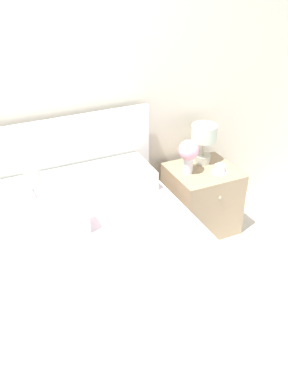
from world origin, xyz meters
name	(u,v)px	position (x,y,z in m)	size (l,w,h in m)	color
ground_plane	(42,248)	(0.00, 0.00, 0.00)	(12.00, 12.00, 0.00)	silver
wall_back	(15,81)	(0.00, 0.07, 1.30)	(8.00, 0.06, 2.60)	silver
bed	(72,293)	(0.00, -0.88, 0.30)	(1.78, 1.91, 1.04)	white
nightstand	(201,199)	(1.26, -0.26, 0.26)	(0.50, 0.49, 0.53)	tan
table_lamp	(204,138)	(1.31, -0.14, 0.74)	(0.20, 0.20, 0.31)	beige
flower_vase	(189,153)	(1.13, -0.25, 0.70)	(0.16, 0.16, 0.27)	white
teacup	(220,169)	(1.35, -0.34, 0.56)	(0.13, 0.13, 0.06)	white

